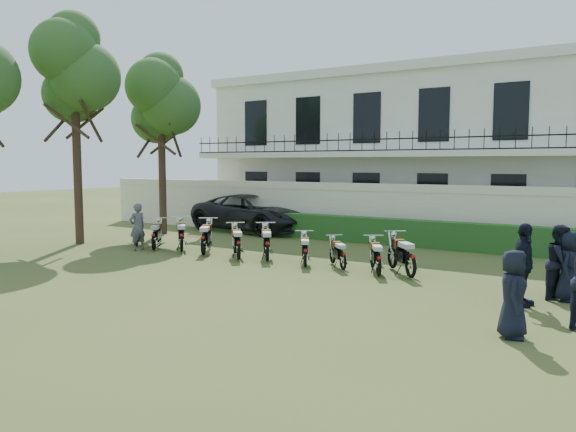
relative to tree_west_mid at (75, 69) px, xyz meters
The scene contains 22 objects.
ground 11.62m from the tree_west_mid, ahead, with size 100.00×100.00×0.00m, color #384C1E.
perimeter_wall 12.99m from the tree_west_mid, 36.52° to the left, with size 30.00×0.35×2.30m.
hedge 13.64m from the tree_west_mid, 30.67° to the left, with size 18.00×0.60×1.00m, color #284E1C.
building 16.32m from the tree_west_mid, 53.88° to the left, with size 20.40×9.60×7.40m.
tree_west_mid is the anchor object (origin of this frame).
tree_west_near 4.11m from the tree_west_mid, 82.87° to the left, with size 3.40×3.20×7.90m.
motorcycle_0 6.74m from the tree_west_mid, 10.36° to the left, with size 1.34×1.39×1.00m.
motorcycle_1 7.24m from the tree_west_mid, ahead, with size 1.25×1.62×1.06m.
motorcycle_2 7.88m from the tree_west_mid, ahead, with size 1.55×1.59×1.15m.
motorcycle_3 8.59m from the tree_west_mid, ahead, with size 1.23×1.85×1.16m.
motorcycle_4 9.76m from the tree_west_mid, ahead, with size 1.43×1.56×1.10m.
motorcycle_5 10.49m from the tree_west_mid, ahead, with size 1.32×1.71×1.12m.
motorcycle_6 11.77m from the tree_west_mid, ahead, with size 1.03×1.57×0.98m.
motorcycle_7 12.79m from the tree_west_mid, ahead, with size 1.20×1.29×0.92m.
motorcycle_8 13.84m from the tree_west_mid, ahead, with size 1.04×1.63×1.01m.
motorcycle_9 14.57m from the tree_west_mid, ahead, with size 1.46×1.64×1.15m.
suv 9.59m from the tree_west_mid, 63.83° to the left, with size 2.82×6.12×1.70m, color black.
inspector 6.63m from the tree_west_mid, ahead, with size 0.62×0.40×1.69m, color slate.
officer_0 17.88m from the tree_west_mid, 12.08° to the right, with size 0.78×0.50×1.59m, color black.
officer_2 17.28m from the tree_west_mid, ahead, with size 1.06×0.44×1.82m, color black.
officer_3 18.03m from the tree_west_mid, ahead, with size 0.78×0.51×1.60m, color black.
officer_4 17.85m from the tree_west_mid, ahead, with size 0.84×0.65×1.72m, color black.
Camera 1 is at (8.90, -12.94, 3.10)m, focal length 35.00 mm.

